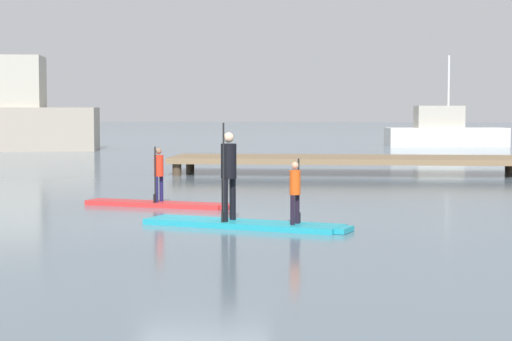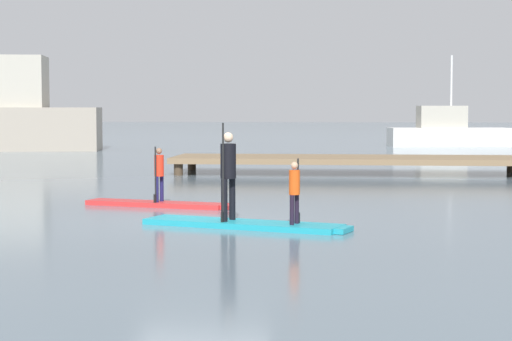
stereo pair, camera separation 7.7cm
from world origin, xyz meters
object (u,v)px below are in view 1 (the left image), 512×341
at_px(paddler_adult, 229,170).
at_px(fishing_boat_green_midground, 444,132).
at_px(paddler_child_front, 295,189).
at_px(paddleboard_near, 159,204).
at_px(paddler_child_solo, 159,172).
at_px(paddleboard_far, 246,224).

bearing_deg(paddler_adult, fishing_boat_green_midground, 78.08).
bearing_deg(paddler_child_front, paddleboard_near, 131.37).
height_order(paddler_child_front, fishing_boat_green_midground, fishing_boat_green_midground).
height_order(paddleboard_near, paddler_child_solo, paddler_child_solo).
height_order(paddleboard_near, paddler_adult, paddler_adult).
bearing_deg(paddleboard_near, paddler_child_front, -48.63).
distance_m(paddleboard_near, paddler_child_front, 4.72).
xyz_separation_m(paddler_adult, fishing_boat_green_midground, (7.43, 35.17, -0.22)).
distance_m(paddleboard_near, fishing_boat_green_midground, 33.38).
relative_size(paddleboard_near, fishing_boat_green_midground, 0.49).
distance_m(paddleboard_far, paddler_adult, 1.01).
bearing_deg(paddleboard_near, paddler_adult, -58.89).
bearing_deg(paddleboard_far, paddler_adult, 162.91).
bearing_deg(paddleboard_far, paddleboard_near, 124.46).
bearing_deg(paddleboard_far, paddler_child_solo, 124.55).
relative_size(paddler_child_solo, paddleboard_far, 0.31).
bearing_deg(fishing_boat_green_midground, paddler_child_front, -99.94).
height_order(paddler_child_solo, fishing_boat_green_midground, fishing_boat_green_midground).
height_order(paddleboard_far, paddler_child_front, paddler_child_front).
bearing_deg(paddleboard_near, paddleboard_far, -55.54).
distance_m(paddler_child_solo, paddler_adult, 3.66).
distance_m(paddler_child_solo, paddler_child_front, 4.66).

